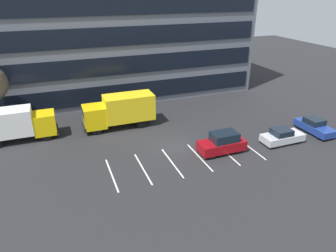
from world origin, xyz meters
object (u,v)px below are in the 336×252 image
(box_truck_yellow, at_px, (16,123))
(sedan_navy, at_px, (315,126))
(box_truck_yellow_all, at_px, (120,110))
(suv_maroon, at_px, (222,143))
(sedan_silver, at_px, (282,136))

(box_truck_yellow, height_order, sedan_navy, box_truck_yellow)
(box_truck_yellow_all, xyz_separation_m, suv_maroon, (7.81, -9.40, -1.09))
(box_truck_yellow_all, distance_m, sedan_navy, 21.64)
(sedan_silver, relative_size, sedan_navy, 0.98)
(box_truck_yellow, bearing_deg, sedan_silver, -21.99)
(sedan_silver, bearing_deg, box_truck_yellow_all, 145.88)
(box_truck_yellow_all, height_order, suv_maroon, box_truck_yellow_all)
(box_truck_yellow, relative_size, suv_maroon, 1.65)
(box_truck_yellow, distance_m, box_truck_yellow_all, 10.85)
(box_truck_yellow, bearing_deg, sedan_navy, -17.34)
(box_truck_yellow, distance_m, sedan_silver, 27.43)
(box_truck_yellow_all, bearing_deg, sedan_navy, -24.94)
(sedan_silver, bearing_deg, box_truck_yellow, 158.01)
(box_truck_yellow, relative_size, sedan_silver, 1.71)
(suv_maroon, bearing_deg, sedan_navy, 1.39)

